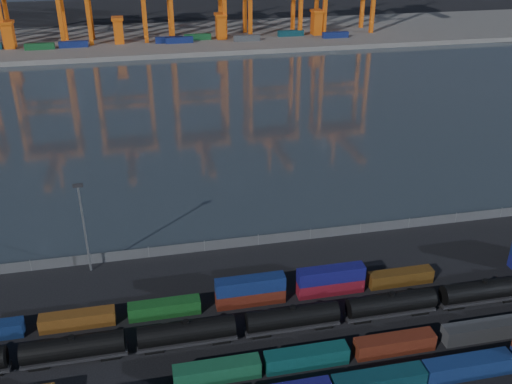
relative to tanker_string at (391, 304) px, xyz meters
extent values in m
plane|color=black|center=(-15.40, -3.88, -2.19)|extent=(700.00, 700.00, 0.00)
plane|color=#29333C|center=(-15.40, 101.12, -2.19)|extent=(700.00, 700.00, 0.00)
cube|color=#514F4C|center=(-15.40, 206.12, -1.19)|extent=(700.00, 70.00, 2.00)
cube|color=#0C343E|center=(-7.63, -13.58, -0.86)|extent=(12.34, 2.51, 2.67)
cube|color=navy|center=(4.99, -13.58, -0.86)|extent=(12.34, 2.51, 2.67)
cube|color=#165234|center=(-27.81, -7.35, -0.94)|extent=(11.59, 2.36, 2.51)
cube|color=#0C4241|center=(-15.49, -7.35, -0.94)|extent=(11.59, 2.36, 2.51)
cube|color=#5C2012|center=(-2.63, -7.35, -0.94)|extent=(11.59, 2.36, 2.51)
cube|color=#3A3B3E|center=(10.73, -7.35, -0.94)|extent=(11.59, 2.36, 2.51)
cube|color=brown|center=(-46.59, 7.49, -1.01)|extent=(10.97, 2.23, 2.38)
cube|color=#15501C|center=(-33.71, 7.49, -1.01)|extent=(10.97, 2.23, 2.38)
cube|color=#581D11|center=(-20.28, 7.49, -1.01)|extent=(10.97, 2.23, 2.38)
cube|color=navy|center=(-20.28, 7.49, 1.37)|extent=(10.97, 2.23, 2.38)
cube|color=maroon|center=(-7.09, 7.49, -1.01)|extent=(10.97, 2.23, 2.38)
cube|color=navy|center=(-7.09, 7.49, 1.37)|extent=(10.97, 2.23, 2.38)
cube|color=#513310|center=(5.12, 7.49, -1.01)|extent=(10.97, 2.23, 2.38)
cylinder|color=black|center=(-46.50, 0.00, 0.23)|extent=(13.71, 3.06, 3.06)
cylinder|color=black|center=(-46.50, 0.00, 1.92)|extent=(0.84, 0.84, 0.53)
cube|color=black|center=(-46.50, 0.00, -1.46)|extent=(14.24, 2.11, 0.42)
cube|color=black|center=(-51.25, 0.00, -1.88)|extent=(2.64, 1.90, 0.63)
cube|color=black|center=(-41.75, 0.00, -1.88)|extent=(2.64, 1.90, 0.63)
cylinder|color=black|center=(-31.00, 0.00, 0.23)|extent=(13.71, 3.06, 3.06)
cylinder|color=black|center=(-31.00, 0.00, 1.92)|extent=(0.84, 0.84, 0.53)
cube|color=black|center=(-31.00, 0.00, -1.46)|extent=(14.24, 2.11, 0.42)
cube|color=black|center=(-35.75, 0.00, -1.88)|extent=(2.64, 1.90, 0.63)
cube|color=black|center=(-26.25, 0.00, -1.88)|extent=(2.64, 1.90, 0.63)
cylinder|color=black|center=(-15.50, 0.00, 0.23)|extent=(13.71, 3.06, 3.06)
cylinder|color=black|center=(-15.50, 0.00, 1.92)|extent=(0.84, 0.84, 0.53)
cube|color=black|center=(-15.50, 0.00, -1.46)|extent=(14.24, 2.11, 0.42)
cube|color=black|center=(-20.25, 0.00, -1.88)|extent=(2.64, 1.90, 0.63)
cube|color=black|center=(-10.75, 0.00, -1.88)|extent=(2.64, 1.90, 0.63)
cylinder|color=black|center=(0.00, 0.00, 0.23)|extent=(13.71, 3.06, 3.06)
cylinder|color=black|center=(0.00, 0.00, 1.92)|extent=(0.84, 0.84, 0.53)
cube|color=black|center=(0.00, 0.00, -1.46)|extent=(14.24, 2.11, 0.42)
cube|color=black|center=(-4.75, 0.00, -1.88)|extent=(2.64, 1.90, 0.63)
cube|color=black|center=(4.75, 0.00, -1.88)|extent=(2.64, 1.90, 0.63)
cylinder|color=black|center=(15.50, 0.00, 0.23)|extent=(13.71, 3.06, 3.06)
cylinder|color=black|center=(15.50, 0.00, 1.92)|extent=(0.84, 0.84, 0.53)
cube|color=black|center=(15.50, 0.00, -1.46)|extent=(14.24, 2.11, 0.42)
cube|color=black|center=(10.75, 0.00, -1.88)|extent=(2.64, 1.90, 0.63)
cube|color=black|center=(20.25, 0.00, -1.88)|extent=(2.64, 1.90, 0.63)
cube|color=#595B5E|center=(-15.40, 24.12, -1.19)|extent=(160.00, 0.06, 2.00)
cylinder|color=slate|center=(-55.40, 24.12, -1.09)|extent=(0.12, 0.12, 2.20)
cylinder|color=slate|center=(-45.40, 24.12, -1.09)|extent=(0.12, 0.12, 2.20)
cylinder|color=slate|center=(-35.40, 24.12, -1.09)|extent=(0.12, 0.12, 2.20)
cylinder|color=slate|center=(-25.40, 24.12, -1.09)|extent=(0.12, 0.12, 2.20)
cylinder|color=slate|center=(-15.40, 24.12, -1.09)|extent=(0.12, 0.12, 2.20)
cylinder|color=slate|center=(-5.40, 24.12, -1.09)|extent=(0.12, 0.12, 2.20)
cylinder|color=slate|center=(4.60, 24.12, -1.09)|extent=(0.12, 0.12, 2.20)
cylinder|color=slate|center=(14.60, 24.12, -1.09)|extent=(0.12, 0.12, 2.20)
cylinder|color=slate|center=(24.60, 24.12, -1.09)|extent=(0.12, 0.12, 2.20)
cylinder|color=slate|center=(34.60, 24.12, -1.09)|extent=(0.12, 0.12, 2.20)
cylinder|color=slate|center=(-45.40, 22.12, 5.81)|extent=(0.36, 0.36, 16.00)
cube|color=black|center=(-45.40, 22.12, 14.11)|extent=(1.60, 0.40, 0.60)
cube|color=navy|center=(-14.75, 190.80, 1.11)|extent=(12.00, 2.44, 2.60)
cube|color=navy|center=(55.94, 187.05, 1.11)|extent=(12.00, 2.44, 2.60)
cube|color=navy|center=(-19.04, 192.20, 1.11)|extent=(12.00, 2.44, 2.60)
cube|color=#3F4244|center=(14.97, 188.82, 1.11)|extent=(12.00, 2.44, 2.60)
cube|color=#144C23|center=(-73.15, 190.32, 1.11)|extent=(12.00, 2.44, 2.60)
cube|color=navy|center=(-59.56, 191.65, 1.11)|extent=(12.00, 2.44, 2.60)
cube|color=#144C23|center=(-6.06, 195.60, 1.11)|extent=(12.00, 2.44, 2.60)
cube|color=#0C3842|center=(37.00, 194.95, 1.11)|extent=(12.00, 2.44, 2.60)
cube|color=#E65D10|center=(-85.40, 196.12, 4.81)|extent=(4.00, 6.00, 10.00)
cube|color=#E65D10|center=(-85.40, 196.12, 10.31)|extent=(5.00, 7.00, 1.20)
cube|color=#E65D10|center=(-40.40, 196.12, 4.81)|extent=(4.00, 6.00, 10.00)
cube|color=#E65D10|center=(-40.40, 196.12, 10.31)|extent=(5.00, 7.00, 1.20)
cube|color=#E65D10|center=(4.60, 196.12, 4.81)|extent=(4.00, 6.00, 10.00)
cube|color=#E65D10|center=(4.60, 196.12, 10.31)|extent=(5.00, 7.00, 1.20)
cube|color=#E65D10|center=(49.60, 196.12, 4.81)|extent=(4.00, 6.00, 10.00)
cube|color=#E65D10|center=(49.60, 196.12, 10.31)|extent=(5.00, 7.00, 1.20)
camera|label=1|loc=(-34.55, -63.67, 54.21)|focal=40.00mm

